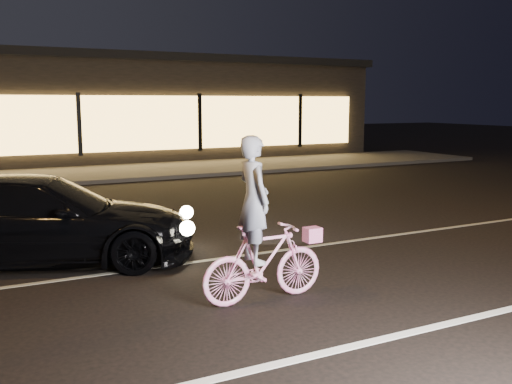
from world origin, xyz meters
TOP-DOWN VIEW (x-y plane):
  - ground at (0.00, 0.00)m, footprint 90.00×90.00m
  - lane_stripe_near at (0.00, -1.50)m, footprint 60.00×0.12m
  - lane_stripe_far at (0.00, 2.00)m, footprint 60.00×0.10m
  - sidewalk at (0.00, 13.00)m, footprint 30.00×4.00m
  - storefront at (0.00, 18.97)m, footprint 25.40×8.42m
  - cyclist at (-0.56, 0.05)m, footprint 1.58×0.55m
  - sedan at (-2.69, 3.00)m, footprint 4.85×3.23m

SIDE VIEW (x-z plane):
  - ground at x=0.00m, z-range 0.00..0.00m
  - lane_stripe_near at x=0.00m, z-range 0.00..0.01m
  - lane_stripe_far at x=0.00m, z-range 0.00..0.01m
  - sidewalk at x=0.00m, z-range 0.00..0.12m
  - sedan at x=-2.69m, z-range 0.00..1.30m
  - cyclist at x=-0.56m, z-range -0.29..1.71m
  - storefront at x=0.00m, z-range 0.05..4.25m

